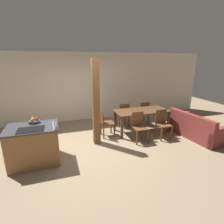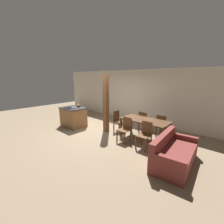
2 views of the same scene
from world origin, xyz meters
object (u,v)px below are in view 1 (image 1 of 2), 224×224
(kitchen_island, at_px, (34,145))
(couch, at_px, (196,128))
(wine_glass_near, at_px, (54,124))
(wine_glass_middle, at_px, (54,123))
(wine_glass_far, at_px, (54,121))
(dining_chair_near_right, at_px, (163,123))
(fruit_bowl, at_px, (34,121))
(dining_chair_head_end, at_px, (105,122))
(dining_chair_near_left, at_px, (139,126))
(dining_table, at_px, (142,113))
(dining_chair_far_right, at_px, (143,112))
(timber_post, at_px, (96,103))
(dining_chair_far_left, at_px, (123,114))

(kitchen_island, height_order, couch, kitchen_island)
(wine_glass_near, relative_size, wine_glass_middle, 1.00)
(wine_glass_far, height_order, dining_chair_near_right, wine_glass_far)
(dining_chair_near_right, bearing_deg, kitchen_island, -175.51)
(wine_glass_middle, distance_m, couch, 4.38)
(wine_glass_far, bearing_deg, wine_glass_near, -90.00)
(fruit_bowl, height_order, dining_chair_head_end, fruit_bowl)
(dining_chair_near_left, xyz_separation_m, dining_chair_near_right, (0.82, 0.00, 0.00))
(dining_chair_near_right, xyz_separation_m, couch, (1.08, -0.30, -0.20))
(wine_glass_middle, relative_size, dining_chair_near_left, 0.18)
(dining_chair_near_left, bearing_deg, fruit_bowl, -179.65)
(couch, bearing_deg, dining_table, 51.56)
(kitchen_island, xyz_separation_m, dining_chair_far_right, (3.72, 1.60, 0.01))
(dining_chair_near_left, bearing_deg, timber_post, 167.57)
(fruit_bowl, distance_m, dining_chair_near_right, 3.73)
(wine_glass_far, distance_m, dining_chair_near_left, 2.52)
(dining_chair_head_end, bearing_deg, timber_post, 134.99)
(fruit_bowl, bearing_deg, wine_glass_near, -53.46)
(dining_chair_near_left, relative_size, dining_chair_near_right, 1.00)
(kitchen_island, bearing_deg, fruit_bowl, 83.68)
(fruit_bowl, xyz_separation_m, timber_post, (1.62, 0.29, 0.26))
(couch, bearing_deg, wine_glass_far, 86.32)
(dining_table, bearing_deg, wine_glass_middle, -156.83)
(wine_glass_near, distance_m, dining_table, 3.13)
(dining_table, distance_m, couch, 1.81)
(fruit_bowl, bearing_deg, kitchen_island, -96.32)
(timber_post, bearing_deg, wine_glass_near, -141.44)
(dining_table, xyz_separation_m, dining_chair_far_right, (0.41, 0.65, -0.18))
(wine_glass_near, bearing_deg, dining_chair_near_right, 11.30)
(wine_glass_near, relative_size, timber_post, 0.07)
(fruit_bowl, xyz_separation_m, wine_glass_near, (0.46, -0.63, 0.08))
(dining_chair_head_end, distance_m, couch, 2.94)
(kitchen_island, bearing_deg, dining_table, 15.93)
(fruit_bowl, distance_m, dining_chair_far_left, 3.20)
(kitchen_island, bearing_deg, dining_chair_near_left, 5.75)
(fruit_bowl, relative_size, timber_post, 0.11)
(kitchen_island, relative_size, wine_glass_near, 7.08)
(fruit_bowl, relative_size, dining_chair_near_left, 0.29)
(dining_chair_head_end, bearing_deg, couch, -108.95)
(wine_glass_near, bearing_deg, wine_glass_far, 90.00)
(kitchen_island, bearing_deg, couch, -0.08)
(dining_chair_far_left, xyz_separation_m, couch, (1.90, -1.61, -0.20))
(dining_chair_near_right, distance_m, dining_chair_far_right, 1.31)
(wine_glass_far, bearing_deg, dining_chair_near_left, 10.84)
(wine_glass_far, xyz_separation_m, couch, (4.31, 0.16, -0.77))
(dining_table, xyz_separation_m, dining_chair_head_end, (-1.28, 0.00, -0.18))
(dining_chair_near_right, relative_size, dining_chair_head_end, 1.00)
(wine_glass_near, bearing_deg, kitchen_island, 144.55)
(fruit_bowl, bearing_deg, dining_table, 11.55)
(wine_glass_far, bearing_deg, dining_chair_far_left, 36.29)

